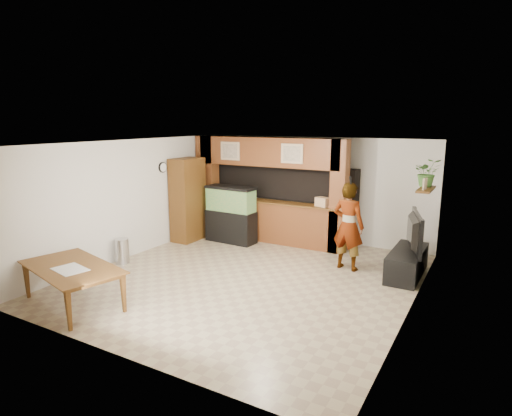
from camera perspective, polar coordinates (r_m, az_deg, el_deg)
The scene contains 20 objects.
floor at distance 8.44m, azimuth -1.02°, elevation -9.27°, with size 6.50×6.50×0.00m, color tan.
ceiling at distance 7.89m, azimuth -1.09°, elevation 8.64°, with size 6.50×6.50×0.00m, color white.
wall_back at distance 10.94m, azimuth 7.65°, elevation 2.55°, with size 6.00×6.00×0.00m, color silver.
wall_left at distance 9.91m, azimuth -16.17°, elevation 1.24°, with size 6.50×6.50×0.00m, color silver.
wall_right at distance 7.07m, azimuth 20.41°, elevation -3.14°, with size 6.50×6.50×0.00m, color silver.
partition at distance 10.78m, azimuth 1.74°, elevation 2.59°, with size 4.20×0.99×2.60m.
wall_clock at distance 10.51m, azimuth -12.33°, elevation 5.32°, with size 0.05×0.25×0.25m.
wall_shelf at distance 8.91m, azimuth 21.72°, elevation 2.34°, with size 0.25×0.90×0.04m, color brown.
pantry_cabinet at distance 10.90m, azimuth -9.09°, elevation 1.10°, with size 0.52×0.85×2.09m, color brown.
trash_can at distance 9.61m, azimuth -17.44°, elevation -5.49°, with size 0.29×0.29×0.54m, color #B2B2B7.
aquarium at distance 10.67m, azimuth -3.36°, elevation -0.94°, with size 1.27×0.48×1.41m.
tv_stand at distance 8.98m, azimuth 19.47°, elevation -6.92°, with size 0.57×1.55×0.52m, color black.
television at distance 8.80m, azimuth 19.76°, elevation -2.98°, with size 1.32×0.17×0.76m, color black.
photo_frame at distance 8.69m, azimuth 21.59°, elevation 3.00°, with size 0.03×0.17×0.22m, color tan.
potted_plant at distance 9.10m, azimuth 21.88°, elevation 4.41°, with size 0.50×0.43×0.56m, color #3D6F2C.
person at distance 8.86m, azimuth 12.21°, elevation -2.37°, with size 0.66×0.43×1.81m, color #9D8856.
microphone at distance 8.52m, azimuth 12.49°, elevation 3.61°, with size 0.04×0.04×0.17m, color black.
dining_table at distance 7.77m, azimuth -23.44°, elevation -9.54°, with size 1.90×1.06×0.67m, color brown.
newspaper_a at distance 7.52m, azimuth -23.54°, elevation -7.51°, with size 0.56×0.41×0.01m, color silver.
counter_box at distance 10.03m, azimuth 8.91°, elevation 0.79°, with size 0.32×0.21×0.21m, color tan.
Camera 1 is at (4.02, -6.78, 3.02)m, focal length 30.00 mm.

